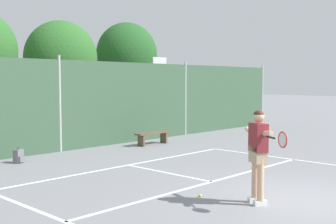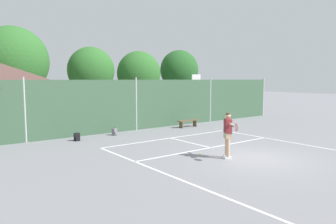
{
  "view_description": "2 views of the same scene",
  "coord_description": "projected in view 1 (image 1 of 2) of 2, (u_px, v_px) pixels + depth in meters",
  "views": [
    {
      "loc": [
        -8.2,
        -3.84,
        2.42
      ],
      "look_at": [
        1.1,
        4.96,
        1.5
      ],
      "focal_mm": 46.54,
      "sensor_mm": 36.0,
      "label": 1
    },
    {
      "loc": [
        -10.27,
        -7.7,
        3.17
      ],
      "look_at": [
        -0.47,
        5.12,
        1.48
      ],
      "focal_mm": 33.54,
      "sensor_mm": 36.0,
      "label": 2
    }
  ],
  "objects": [
    {
      "name": "court_markings",
      "position": [
        280.0,
        196.0,
        9.19
      ],
      "size": [
        8.3,
        11.1,
        0.01
      ],
      "color": "white",
      "rests_on": "ground"
    },
    {
      "name": "chainlink_fence",
      "position": [
        60.0,
        106.0,
        14.81
      ],
      "size": [
        26.09,
        0.09,
        3.29
      ],
      "color": "#38563D",
      "rests_on": "ground"
    },
    {
      "name": "courtside_bench",
      "position": [
        153.0,
        135.0,
        16.52
      ],
      "size": [
        1.6,
        0.36,
        0.48
      ],
      "color": "brown",
      "rests_on": "ground"
    },
    {
      "name": "tennis_player",
      "position": [
        259.0,
        148.0,
        8.49
      ],
      "size": [
        0.71,
        1.31,
        1.85
      ],
      "color": "silver",
      "rests_on": "ground"
    },
    {
      "name": "ground_plane",
      "position": [
        309.0,
        201.0,
        8.75
      ],
      "size": [
        120.0,
        120.0,
        0.0
      ],
      "primitive_type": "plane",
      "color": "gray"
    },
    {
      "name": "backpack_grey",
      "position": [
        19.0,
        156.0,
        12.85
      ],
      "size": [
        0.33,
        0.32,
        0.46
      ],
      "color": "slate",
      "rests_on": "ground"
    },
    {
      "name": "basketball_hoop",
      "position": [
        159.0,
        83.0,
        20.96
      ],
      "size": [
        0.9,
        0.67,
        3.55
      ],
      "color": "yellow",
      "rests_on": "ground"
    },
    {
      "name": "tennis_ball",
      "position": [
        200.0,
        196.0,
        9.07
      ],
      "size": [
        0.07,
        0.07,
        0.07
      ],
      "primitive_type": "sphere",
      "color": "#CCE033",
      "rests_on": "ground"
    }
  ]
}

